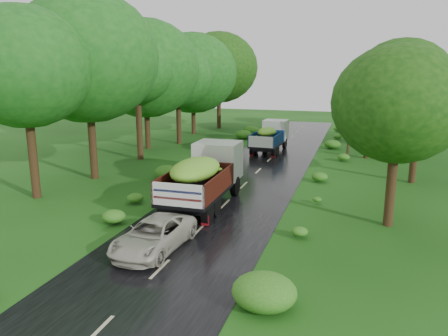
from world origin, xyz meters
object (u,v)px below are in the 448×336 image
at_px(utility_pole, 350,109).
at_px(car, 154,235).
at_px(truck_near, 206,173).
at_px(truck_far, 271,135).

bearing_deg(utility_pole, car, -117.00).
bearing_deg(truck_near, truck_far, 88.16).
bearing_deg(car, utility_pole, 76.18).
xyz_separation_m(truck_near, car, (0.05, -6.35, -1.06)).
xyz_separation_m(truck_near, truck_far, (0.36, 15.69, -0.28)).
bearing_deg(utility_pole, truck_near, -123.48).
height_order(truck_near, car, truck_near).
bearing_deg(truck_far, utility_pole, 2.24).
bearing_deg(truck_far, car, -87.95).
distance_m(truck_far, car, 22.06).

